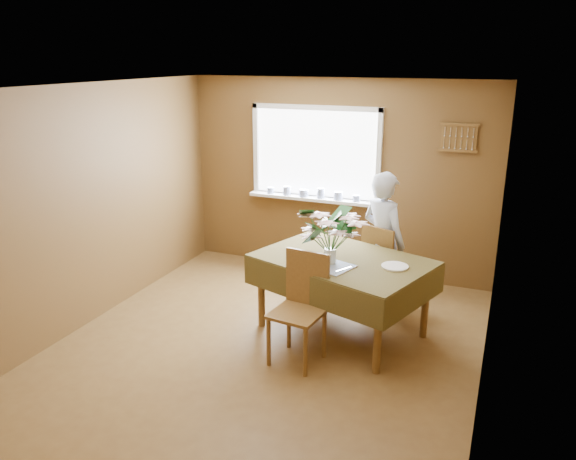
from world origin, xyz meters
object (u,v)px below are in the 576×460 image
at_px(chair_far, 382,263).
at_px(flower_bouquet, 331,230).
at_px(chair_near, 301,303).
at_px(seated_woman, 383,242).
at_px(dining_table, 342,268).

relative_size(chair_far, flower_bouquet, 1.60).
distance_m(chair_far, flower_bouquet, 1.16).
xyz_separation_m(chair_near, flower_bouquet, (0.12, 0.46, 0.59)).
bearing_deg(chair_near, seated_woman, 79.35).
relative_size(chair_far, seated_woman, 0.62).
distance_m(chair_near, seated_woman, 1.46).
distance_m(dining_table, chair_near, 0.69).
relative_size(dining_table, seated_woman, 1.23).
height_order(chair_far, chair_near, chair_near).
height_order(dining_table, seated_woman, seated_woman).
distance_m(dining_table, flower_bouquet, 0.48).
bearing_deg(chair_near, chair_far, 79.47).
distance_m(chair_far, seated_woman, 0.26).
bearing_deg(flower_bouquet, chair_far, 70.71).
height_order(dining_table, chair_near, chair_near).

